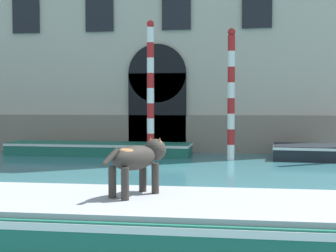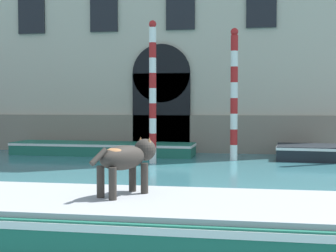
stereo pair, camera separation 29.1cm
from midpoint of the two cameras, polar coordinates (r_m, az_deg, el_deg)
name	(u,v)px [view 1 (the left image)]	position (r m, az deg, el deg)	size (l,w,h in m)	color
boat_foreground	(208,223)	(5.64, 3.37, -11.76)	(7.62, 1.97, 0.59)	#1E6651
dog_on_deck	(138,158)	(5.86, -5.05, -3.93)	(0.67, 0.94, 0.70)	#332D28
boat_moored_near_palazzo	(99,148)	(16.03, -8.96, -2.72)	(6.30, 1.50, 0.42)	#1E6651
mooring_pole_0	(151,92)	(13.58, -2.76, 4.20)	(0.21, 0.21, 4.13)	white
mooring_pole_3	(231,94)	(14.44, 7.13, 3.90)	(0.23, 0.23, 4.03)	white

